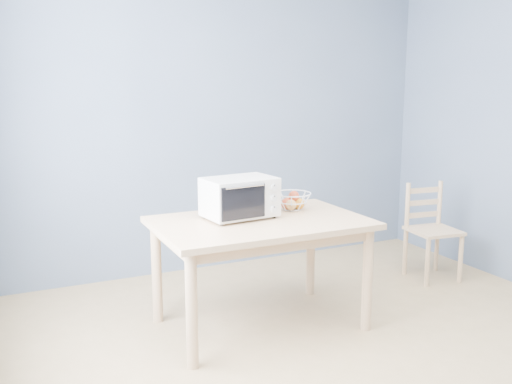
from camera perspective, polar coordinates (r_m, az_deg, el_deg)
name	(u,v)px	position (r m, az deg, el deg)	size (l,w,h in m)	color
room	(383,150)	(3.13, 12.60, 4.10)	(4.01, 4.51, 2.61)	tan
dining_table	(260,235)	(3.84, 0.43, -4.28)	(1.40, 0.90, 0.75)	#DFB686
toaster_oven	(237,197)	(3.83, -1.89, -0.53)	(0.50, 0.39, 0.28)	silver
fruit_basket	(292,201)	(4.10, 3.62, -0.90)	(0.33, 0.33, 0.14)	white
dining_chair	(431,232)	(5.10, 17.09, -3.83)	(0.42, 0.42, 0.81)	#DFB686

